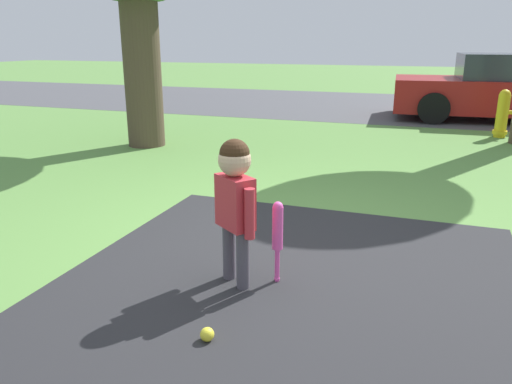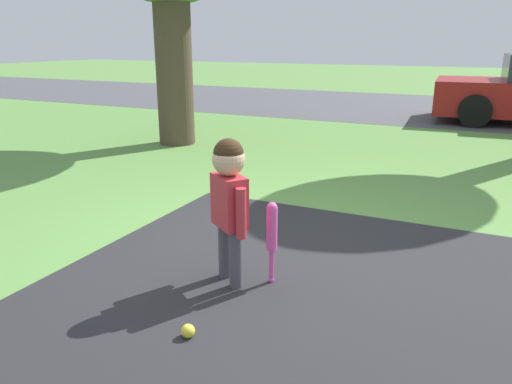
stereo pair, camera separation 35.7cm
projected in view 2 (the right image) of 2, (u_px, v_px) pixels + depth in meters
The scene contains 5 objects.
ground_plane at pixel (281, 247), 3.95m from camera, with size 60.00×60.00×0.00m, color #5B8C42.
street_strip at pixel (431, 108), 11.97m from camera, with size 40.00×6.00×0.01m.
child at pixel (229, 192), 3.20m from camera, with size 0.34×0.28×0.99m.
baseball_bat at pixel (272, 232), 3.27m from camera, with size 0.07×0.07×0.57m.
sports_ball at pixel (188, 331), 2.74m from camera, with size 0.08×0.08×0.08m.
Camera 2 is at (1.40, -3.38, 1.57)m, focal length 35.00 mm.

